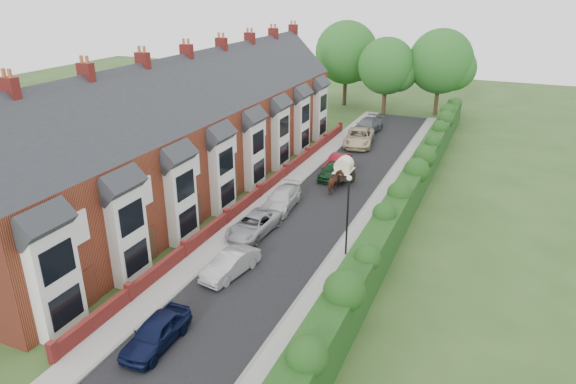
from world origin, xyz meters
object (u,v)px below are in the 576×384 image
Objects in this scene: horse at (335,183)px; car_silver_b at (253,225)px; lamppost at (348,206)px; car_grey at (367,126)px; car_beige at (359,137)px; car_white at (282,199)px; car_green at (332,170)px; car_navy at (156,333)px; car_red at (338,163)px; car_silver_a at (230,264)px; horse_cart at (344,169)px.

car_silver_b is at bearing 70.49° from horse.
lamppost is 0.97× the size of car_grey.
lamppost is 27.69m from car_grey.
car_white is at bearing -102.17° from car_beige.
car_grey is at bearing 102.56° from lamppost.
car_green is at bearing 86.66° from car_silver_b.
lamppost is 1.11× the size of car_silver_b.
car_navy is 33.43m from car_beige.
car_red is 7.98m from car_beige.
car_silver_b is at bearing 93.51° from car_navy.
lamppost is 2.58× the size of horse.
car_grey is at bearing 101.47° from car_silver_a.
car_red reaches higher than car_silver_a.
car_beige is at bearing 93.11° from car_red.
car_silver_b is 11.88m from car_green.
horse_cart reaches higher than car_silver_b.
car_grey is (-6.00, 26.91, -2.52)m from lamppost.
car_white is (-6.40, 4.93, -2.60)m from lamppost.
car_red is at bearing -79.13° from car_grey.
lamppost is at bearing -71.71° from horse_cart.
car_navy reaches higher than car_silver_a.
horse is at bearing -91.44° from car_beige.
car_navy is 1.28× the size of horse_cart.
car_red is (1.20, 13.80, 0.03)m from car_silver_b.
car_white is at bearing -83.75° from car_grey.
car_silver_b is at bearing -83.57° from car_grey.
car_navy is at bearing 82.70° from horse.
car_navy is 0.69× the size of car_beige.
lamppost is at bearing -85.30° from car_beige.
lamppost is at bearing -69.34° from car_red.
horse_cart is at bearing -62.51° from car_red.
horse is (1.81, -12.99, 0.04)m from car_beige.
horse_cart is (1.81, -10.83, 0.49)m from car_beige.
lamppost is 22.99m from car_beige.
horse reaches higher than car_silver_b.
horse_cart reaches higher than car_red.
car_green reaches higher than car_silver_a.
car_green is at bearing 99.18° from car_silver_a.
car_grey reaches higher than car_navy.
car_green is at bearing -96.16° from car_beige.
lamppost reaches higher than horse.
car_white reaches higher than car_navy.
car_silver_a is at bearing -87.46° from car_white.
car_white is 5.02m from horse.
lamppost is 12.75m from car_navy.
horse is at bearing 112.20° from lamppost.
lamppost is 8.49m from car_white.
car_beige reaches higher than car_grey.
car_silver_a is 5.12m from car_silver_b.
car_red is 0.76× the size of car_grey.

